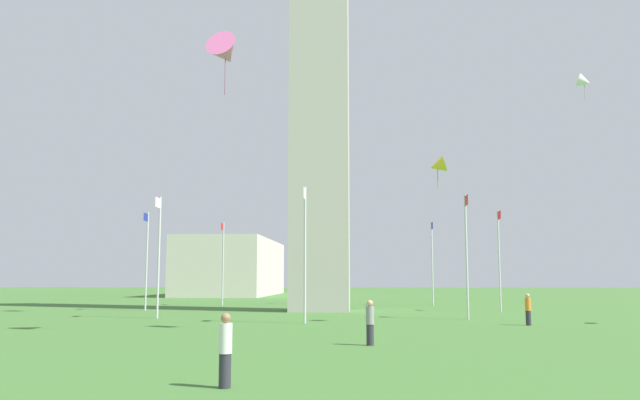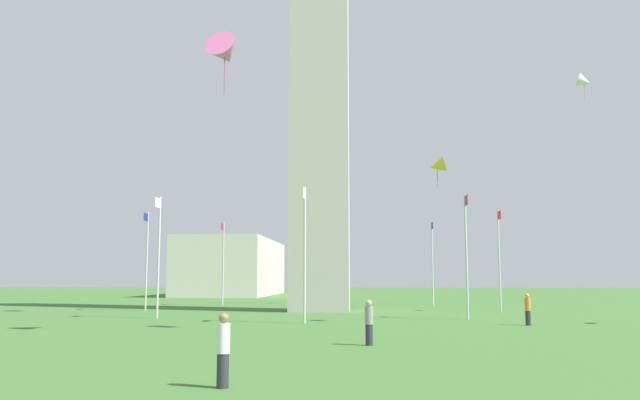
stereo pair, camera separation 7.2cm
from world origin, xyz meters
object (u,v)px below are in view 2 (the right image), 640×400
Objects in this scene: flagpole_nw at (159,251)px; person_orange_shirt at (528,310)px; obelisk_monument at (320,52)px; flagpole_ne at (466,250)px; flagpole_s at (329,261)px; flagpole_se at (432,259)px; flagpole_w at (147,256)px; person_white_shirt at (223,351)px; flagpole_n at (305,247)px; flagpole_e at (499,255)px; kite_yellow_delta at (437,166)px; flagpole_sw at (223,260)px; kite_pink_delta at (225,53)px; person_gray_shirt at (369,323)px; kite_white_delta at (584,82)px; distant_building at (234,268)px.

person_orange_shirt is at bearing 77.63° from flagpole_nw.
flagpole_ne is (10.01, 9.95, -16.87)m from obelisk_monument.
flagpole_se is at bearing 67.50° from flagpole_s.
flagpole_w reaches higher than person_white_shirt.
flagpole_e is (-14.07, 14.07, 0.00)m from flagpole_n.
flagpole_e is 19.90m from flagpole_s.
flagpole_n is (14.13, 0.00, -16.87)m from obelisk_monument.
flagpole_n is at bearing 2.22° from person_white_shirt.
kite_yellow_delta reaches higher than flagpole_n.
flagpole_n is 19.90m from flagpole_e.
flagpole_sw is at bearing 14.40° from person_white_shirt.
kite_yellow_delta is (-8.16, 10.86, -4.16)m from kite_pink_delta.
flagpole_ne is at bearing 67.50° from flagpole_w.
flagpole_ne is 4.58× the size of person_gray_shirt.
person_orange_shirt is (24.80, 2.47, -3.49)m from flagpole_se.
flagpole_ne is 28.14m from flagpole_sw.
kite_white_delta reaches higher than flagpole_w.
kite_white_delta is at bearing 97.11° from flagpole_n.
person_orange_shirt is at bearing 42.05° from flagpole_sw.
flagpole_s is 1.00× the size of flagpole_nw.
flagpole_n is 1.00× the size of flagpole_e.
kite_pink_delta is (32.19, 6.83, 8.89)m from flagpole_sw.
flagpole_se is at bearing 112.50° from flagpole_w.
person_white_shirt is at bearing -12.18° from flagpole_se.
kite_white_delta reaches higher than person_gray_shirt.
flagpole_w is 4.58× the size of person_gray_shirt.
kite_pink_delta is at bearing -46.76° from flagpole_ne.
flagpole_s is 26.00m from flagpole_nw.
flagpole_n is 4.74× the size of kite_white_delta.
obelisk_monument reaches higher than flagpole_s.
flagpole_sw is 4.17× the size of kite_yellow_delta.
obelisk_monument reaches higher than flagpole_n.
distant_building reaches higher than flagpole_nw.
flagpole_n is 1.00× the size of flagpole_sw.
flagpole_w is 34.90m from kite_white_delta.
flagpole_ne is 1.00× the size of flagpole_nw.
flagpole_s is 37.76m from distant_building.
flagpole_nw is (10.01, -9.95, -16.87)m from obelisk_monument.
flagpole_w reaches higher than person_orange_shirt.
flagpole_w is at bearing -153.79° from kite_pink_delta.
flagpole_se is at bearing -157.50° from flagpole_e.
flagpole_w is at bearing -110.97° from kite_white_delta.
person_gray_shirt is (26.19, 3.57, -20.36)m from obelisk_monument.
flagpole_n is at bearing -22.50° from flagpole_se.
flagpole_ne is (-4.12, 9.95, 0.00)m from flagpole_n.
flagpole_w is (9.95, -4.12, 0.00)m from flagpole_sw.
person_orange_shirt is at bearing 80.63° from kite_yellow_delta.
flagpole_nw is 23.17m from person_orange_shirt.
flagpole_e is at bearing 112.50° from flagpole_nw.
flagpole_w is 0.26× the size of distant_building.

